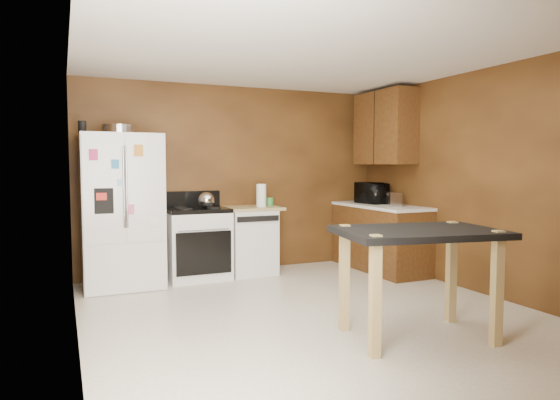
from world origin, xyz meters
TOP-DOWN VIEW (x-y plane):
  - floor at (0.00, 0.00)m, footprint 4.50×4.50m
  - ceiling at (0.00, 0.00)m, footprint 4.50×4.50m
  - wall_back at (0.00, 2.25)m, footprint 4.20×0.00m
  - wall_front at (0.00, -2.25)m, footprint 4.20×0.00m
  - wall_left at (-2.10, 0.00)m, footprint 0.00×4.50m
  - wall_right at (2.10, 0.00)m, footprint 0.00×4.50m
  - roasting_pan at (-1.55, 1.88)m, footprint 0.41×0.41m
  - pen_cup at (-1.96, 1.82)m, footprint 0.09×0.09m
  - kettle at (-0.53, 1.85)m, footprint 0.20×0.20m
  - paper_towel at (0.21, 1.85)m, footprint 0.16×0.16m
  - green_canister at (0.38, 1.98)m, footprint 0.10×0.10m
  - toaster at (1.77, 1.10)m, footprint 0.25×0.30m
  - microwave at (1.81, 1.68)m, footprint 0.35×0.50m
  - refrigerator at (-1.55, 1.86)m, footprint 0.90×0.80m
  - gas_range at (-0.64, 1.92)m, footprint 0.76×0.68m
  - dishwasher at (0.08, 1.95)m, footprint 0.78×0.63m
  - right_cabinets at (1.84, 1.48)m, footprint 0.63×1.58m
  - island at (0.49, -0.95)m, footprint 1.42×1.08m

SIDE VIEW (x-z plane):
  - floor at x=0.00m, z-range 0.00..0.00m
  - dishwasher at x=0.08m, z-range 0.01..0.90m
  - gas_range at x=-0.64m, z-range -0.09..1.01m
  - island at x=0.49m, z-range 0.31..1.24m
  - refrigerator at x=-1.55m, z-range 0.00..1.80m
  - right_cabinets at x=1.84m, z-range -0.32..2.13m
  - green_canister at x=0.38m, z-range 0.89..1.00m
  - toaster at x=1.77m, z-range 0.90..1.09m
  - kettle at x=-0.53m, z-range 0.90..1.10m
  - microwave at x=1.81m, z-range 0.90..1.17m
  - paper_towel at x=0.21m, z-range 0.89..1.19m
  - wall_back at x=0.00m, z-range -0.85..3.35m
  - wall_front at x=0.00m, z-range -0.85..3.35m
  - wall_left at x=-2.10m, z-range -1.00..3.50m
  - wall_right at x=2.10m, z-range -1.00..3.50m
  - roasting_pan at x=-1.55m, z-range 1.80..1.90m
  - pen_cup at x=-1.96m, z-range 1.80..1.93m
  - ceiling at x=0.00m, z-range 2.50..2.50m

